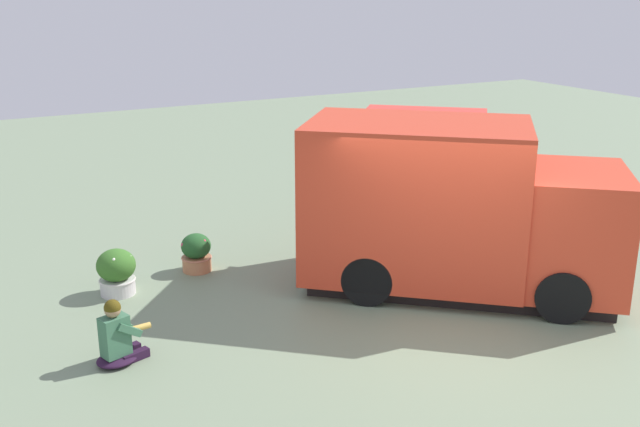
{
  "coord_description": "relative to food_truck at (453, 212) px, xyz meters",
  "views": [
    {
      "loc": [
        7.36,
        -5.93,
        4.52
      ],
      "look_at": [
        -2.31,
        -0.75,
        1.08
      ],
      "focal_mm": 41.42,
      "sensor_mm": 36.0,
      "label": 1
    }
  ],
  "objects": [
    {
      "name": "planter_flowering_near",
      "position": [
        -2.48,
        -3.23,
        -0.9
      ],
      "size": [
        0.5,
        0.5,
        0.63
      ],
      "color": "#BE754F",
      "rests_on": "ground_plane"
    },
    {
      "name": "ground_plane",
      "position": [
        1.04,
        -0.85,
        -1.21
      ],
      "size": [
        40.0,
        40.0,
        0.0
      ],
      "primitive_type": "plane",
      "color": "gray"
    },
    {
      "name": "person_customer",
      "position": [
        -0.01,
        -5.1,
        -0.89
      ],
      "size": [
        0.58,
        0.79,
        0.85
      ],
      "color": "#28142D",
      "rests_on": "ground_plane"
    },
    {
      "name": "food_truck",
      "position": [
        0.0,
        0.0,
        0.0
      ],
      "size": [
        4.59,
        4.84,
        2.56
      ],
      "color": "red",
      "rests_on": "ground_plane"
    },
    {
      "name": "planter_flowering_far",
      "position": [
        -2.15,
        -4.6,
        -0.85
      ],
      "size": [
        0.58,
        0.58,
        0.71
      ],
      "color": "silver",
      "rests_on": "ground_plane"
    },
    {
      "name": "trash_bin",
      "position": [
        -1.3,
        3.88,
        -0.79
      ],
      "size": [
        0.52,
        0.52,
        0.83
      ],
      "color": "#232A27",
      "rests_on": "ground_plane"
    }
  ]
}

